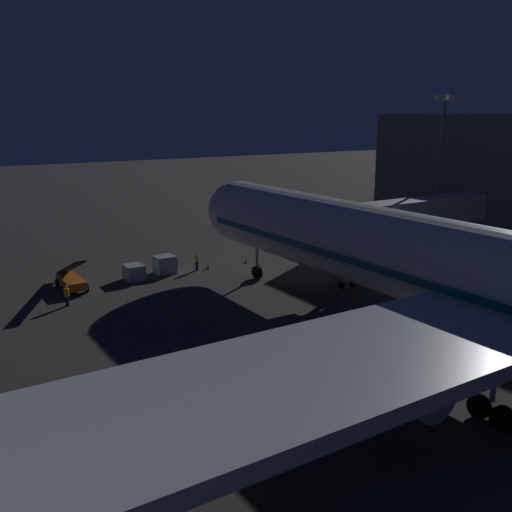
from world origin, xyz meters
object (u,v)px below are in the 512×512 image
object	(u,v)px
jet_bridge	(395,216)
traffic_cone_nose_port	(246,260)
baggage_container_mid_row	(134,272)
traffic_cone_nose_starboard	(208,266)
apron_floodlight_mast	(440,159)
baggage_container_near_belt	(165,264)
ground_crew_marshaller_fwd	(197,261)
belt_loader	(71,280)
ground_crew_near_nose_gear	(67,295)

from	to	relation	value
jet_bridge	traffic_cone_nose_port	world-z (taller)	jet_bridge
baggage_container_mid_row	traffic_cone_nose_starboard	distance (m)	7.55
apron_floodlight_mast	traffic_cone_nose_port	bearing A→B (deg)	-10.65
apron_floodlight_mast	baggage_container_near_belt	bearing A→B (deg)	-9.51
ground_crew_marshaller_fwd	baggage_container_near_belt	bearing A→B (deg)	-15.69
belt_loader	traffic_cone_nose_starboard	size ratio (longest dim) A/B	13.22
belt_loader	traffic_cone_nose_starboard	distance (m)	13.23
apron_floodlight_mast	traffic_cone_nose_port	size ratio (longest dim) A/B	30.78
belt_loader	baggage_container_near_belt	size ratio (longest dim) A/B	3.93
baggage_container_near_belt	baggage_container_mid_row	bearing A→B (deg)	11.18
ground_crew_near_nose_gear	traffic_cone_nose_starboard	xyz separation A→B (m)	(-14.72, -3.92, -0.67)
traffic_cone_nose_port	jet_bridge	bearing A→B (deg)	124.91
apron_floodlight_mast	traffic_cone_nose_port	xyz separation A→B (m)	(23.30, -4.38, -9.61)
traffic_cone_nose_starboard	jet_bridge	bearing A→B (deg)	136.71
jet_bridge	traffic_cone_nose_starboard	xyz separation A→B (m)	(12.84, -12.10, -5.60)
belt_loader	traffic_cone_nose_port	distance (m)	17.63
jet_bridge	baggage_container_near_belt	bearing A→B (deg)	-37.50
traffic_cone_nose_port	traffic_cone_nose_starboard	bearing A→B (deg)	0.00
ground_crew_near_nose_gear	apron_floodlight_mast	bearing A→B (deg)	179.38
belt_loader	apron_floodlight_mast	bearing A→B (deg)	173.39
ground_crew_marshaller_fwd	traffic_cone_nose_starboard	bearing A→B (deg)	174.18
baggage_container_near_belt	traffic_cone_nose_starboard	size ratio (longest dim) A/B	3.37
belt_loader	baggage_container_mid_row	world-z (taller)	belt_loader
belt_loader	baggage_container_near_belt	xyz separation A→B (m)	(-9.04, -0.60, -0.01)
baggage_container_near_belt	ground_crew_marshaller_fwd	xyz separation A→B (m)	(-2.99, 0.84, 0.12)
baggage_container_mid_row	ground_crew_marshaller_fwd	size ratio (longest dim) A/B	1.06
apron_floodlight_mast	belt_loader	xyz separation A→B (m)	(40.91, -4.74, -9.04)
traffic_cone_nose_port	traffic_cone_nose_starboard	distance (m)	4.40
ground_crew_near_nose_gear	baggage_container_mid_row	bearing A→B (deg)	-149.58
apron_floodlight_mast	baggage_container_near_belt	distance (m)	33.56
traffic_cone_nose_port	baggage_container_near_belt	bearing A→B (deg)	-6.39
ground_crew_near_nose_gear	ground_crew_marshaller_fwd	world-z (taller)	ground_crew_marshaller_fwd
jet_bridge	traffic_cone_nose_starboard	bearing A→B (deg)	-43.29
apron_floodlight_mast	traffic_cone_nose_starboard	xyz separation A→B (m)	(27.70, -4.38, -9.61)
ground_crew_near_nose_gear	belt_loader	bearing A→B (deg)	-109.36
traffic_cone_nose_port	ground_crew_near_nose_gear	bearing A→B (deg)	11.60
jet_bridge	ground_crew_near_nose_gear	distance (m)	29.17
jet_bridge	ground_crew_marshaller_fwd	world-z (taller)	jet_bridge
ground_crew_near_nose_gear	traffic_cone_nose_starboard	distance (m)	15.25
ground_crew_near_nose_gear	traffic_cone_nose_port	size ratio (longest dim) A/B	3.12
apron_floodlight_mast	traffic_cone_nose_starboard	size ratio (longest dim) A/B	30.78
ground_crew_marshaller_fwd	ground_crew_near_nose_gear	bearing A→B (deg)	16.64
jet_bridge	baggage_container_mid_row	distance (m)	24.40
apron_floodlight_mast	traffic_cone_nose_starboard	distance (m)	29.65
jet_bridge	belt_loader	bearing A→B (deg)	-25.55
ground_crew_near_nose_gear	traffic_cone_nose_starboard	world-z (taller)	ground_crew_near_nose_gear
apron_floodlight_mast	baggage_container_near_belt	xyz separation A→B (m)	(31.87, -5.34, -9.05)
jet_bridge	apron_floodlight_mast	bearing A→B (deg)	-152.56
baggage_container_mid_row	traffic_cone_nose_port	bearing A→B (deg)	178.58
traffic_cone_nose_port	traffic_cone_nose_starboard	size ratio (longest dim) A/B	1.00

